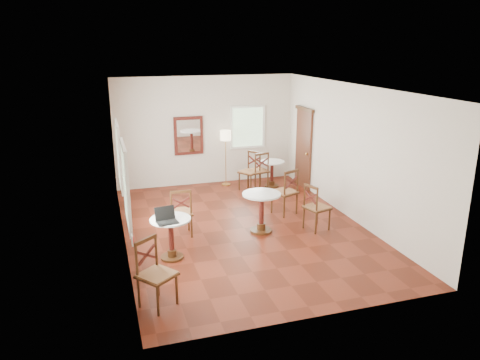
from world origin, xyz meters
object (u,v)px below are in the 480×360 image
Objects in this scene: chair_mid_b at (316,207)px; chair_back_a at (259,171)px; floor_lamp at (226,139)px; mouse at (172,219)px; chair_near_b at (155,274)px; cafe_table_near at (171,234)px; cafe_table_mid at (261,208)px; cafe_table_back at (272,171)px; navy_mug at (163,217)px; laptop at (166,218)px; chair_back_b at (250,171)px; chair_mid_a at (285,192)px; power_adapter at (159,269)px; chair_near_a at (180,212)px; water_glass at (173,216)px.

chair_back_a is at bearing -11.81° from chair_mid_b.
floor_lamp reaches higher than mouse.
chair_near_b is at bearing -114.48° from mouse.
chair_mid_b is at bearing 3.72° from mouse.
floor_lamp is at bearing 62.14° from cafe_table_near.
cafe_table_mid is 1.17m from chair_mid_b.
mouse is at bearing -132.26° from cafe_table_back.
chair_back_a is 9.20× the size of navy_mug.
laptop is at bearing -132.62° from cafe_table_back.
cafe_table_near is 1.95× the size of laptop.
cafe_table_back is 0.68× the size of chair_near_b.
chair_back_b is (3.16, 5.02, -0.01)m from chair_near_b.
chair_mid_a is at bearing 42.84° from cafe_table_mid.
chair_back_a is (-0.23, 3.03, 0.02)m from chair_mid_b.
cafe_table_mid reaches higher than mouse.
chair_mid_b is 0.97× the size of chair_back_a.
laptop is 0.89m from power_adapter.
chair_back_a is (3.39, 5.00, -0.01)m from chair_near_b.
power_adapter is at bearing -154.96° from cafe_table_mid.
chair_mid_a is at bearing 26.72° from navy_mug.
chair_mid_a is at bearing -165.96° from chair_near_a.
chair_mid_a is (2.54, 0.53, 0.03)m from chair_near_a.
water_glass is (0.14, 0.12, -0.01)m from laptop.
chair_near_b is at bearing 74.17° from chair_near_a.
chair_back_a is (2.57, 2.49, 0.01)m from chair_near_a.
chair_back_b reaches higher than mouse.
floor_lamp reaches higher than water_glass.
cafe_table_near is 1.05m from chair_near_a.
chair_back_a is 11.90× the size of power_adapter.
floor_lamp is at bearing -96.96° from chair_mid_a.
chair_back_a is 4.54m from water_glass.
chair_near_a is 2.60m from chair_mid_a.
chair_near_a reaches higher than cafe_table_near.
cafe_table_back is at bearing 65.09° from cafe_table_mid.
mouse is 0.06m from water_glass.
mouse is 0.91× the size of water_glass.
navy_mug is (-3.06, -3.49, 0.31)m from chair_back_a.
floor_lamp reaches higher than cafe_table_mid.
power_adapter is (-3.45, -0.84, -0.49)m from chair_mid_b.
chair_mid_a reaches higher than water_glass.
navy_mug is at bearing -134.05° from cafe_table_back.
chair_mid_b is (-0.21, -3.15, 0.06)m from cafe_table_back.
cafe_table_near is 0.67m from power_adapter.
chair_near_b is 1.02× the size of chair_back_b.
chair_back_a is (0.91, 2.78, -0.00)m from cafe_table_mid.
chair_back_a is 1.26m from floor_lamp.
cafe_table_back is at bearing 42.03° from mouse.
cafe_table_back is 0.67m from chair_back_b.
chair_mid_b is 8.94× the size of navy_mug.
floor_lamp is (-0.71, 2.60, 0.77)m from chair_mid_a.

